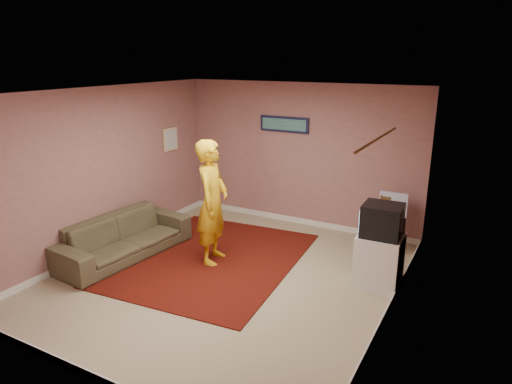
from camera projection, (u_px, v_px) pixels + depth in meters
The scene contains 26 objects.
ground at pixel (228, 276), 6.54m from camera, with size 5.00×5.00×0.00m, color tan.
wall_back at pixel (299, 155), 8.27m from camera, with size 4.50×0.02×2.60m, color #9F6A68.
wall_front at pixel (77, 259), 4.07m from camera, with size 4.50×0.02×2.60m, color #9F6A68.
wall_left at pixel (105, 170), 7.20m from camera, with size 0.02×5.00×2.60m, color #9F6A68.
wall_right at pixel (395, 216), 5.14m from camera, with size 0.02×5.00×2.60m, color #9F6A68.
ceiling at pixel (224, 92), 5.80m from camera, with size 4.50×5.00×0.02m, color silver.
baseboard_back at pixel (297, 220), 8.63m from camera, with size 4.50×0.02×0.10m, color silver.
baseboard_front at pixel (93, 376), 4.43m from camera, with size 4.50×0.02×0.10m, color silver.
baseboard_left at pixel (113, 244), 7.55m from camera, with size 0.02×5.00×0.10m, color silver.
baseboard_right at pixel (385, 314), 5.51m from camera, with size 0.02×5.00×0.10m, color silver.
window at pixel (375, 230), 4.34m from camera, with size 0.01×1.10×1.50m, color black.
curtain_sheer at pixel (368, 254), 4.28m from camera, with size 0.01×0.75×2.10m, color white.
curtain_floral at pixel (384, 230), 4.88m from camera, with size 0.01×0.35×2.10m, color beige.
curtain_rod at pixel (378, 139), 4.11m from camera, with size 0.02×0.02×1.40m, color brown.
picture_back at pixel (284, 124), 8.22m from camera, with size 0.95×0.04×0.28m.
picture_left at pixel (171, 139), 8.46m from camera, with size 0.04×0.38×0.42m.
area_rug at pixel (211, 258), 7.10m from camera, with size 2.52×3.15×0.02m, color #321005.
tv_cabinet at pixel (379, 261), 6.18m from camera, with size 0.58×0.53×0.74m, color silver.
crt_tv at pixel (382, 220), 6.01m from camera, with size 0.53×0.47×0.44m.
chair_a at pixel (390, 219), 7.28m from camera, with size 0.44×0.43×0.47m.
dvd_player at pixel (389, 223), 7.29m from camera, with size 0.36×0.26×0.06m, color #AEAEB2.
blue_throw at pixel (393, 206), 7.37m from camera, with size 0.44×0.06×0.47m, color #92ADEE.
chair_b at pixel (385, 246), 6.13m from camera, with size 0.46×0.47×0.52m.
game_console at pixel (384, 251), 6.15m from camera, with size 0.23×0.17×0.05m, color white.
sofa at pixel (124, 237), 7.12m from camera, with size 2.20×0.86×0.64m, color #4B442D.
person at pixel (212, 202), 6.78m from camera, with size 0.69×0.45×1.89m, color gold.
Camera 1 is at (3.18, -5.01, 3.04)m, focal length 32.00 mm.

